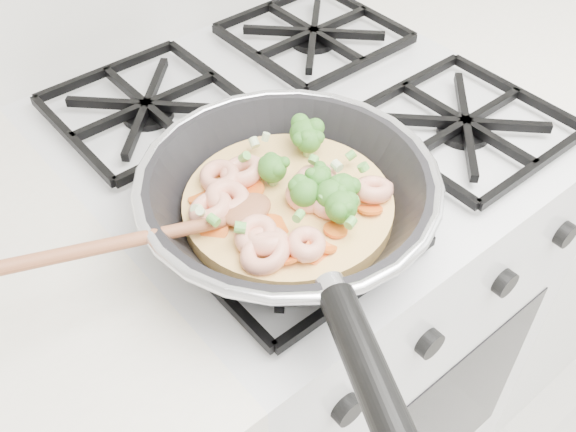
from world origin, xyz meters
TOP-DOWN VIEW (x-y plane):
  - stove at (0.00, 1.70)m, footprint 0.60×0.60m
  - counter_right at (0.80, 1.70)m, footprint 1.00×0.60m
  - skillet at (-0.15, 1.55)m, footprint 0.48×0.46m

SIDE VIEW (x-z plane):
  - counter_right at x=0.80m, z-range 0.00..0.90m
  - stove at x=0.00m, z-range 0.00..0.92m
  - skillet at x=-0.15m, z-range 0.91..1.01m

